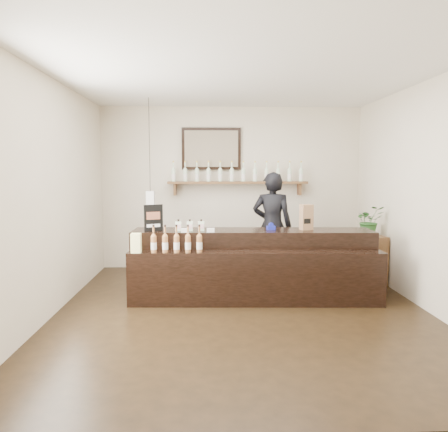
% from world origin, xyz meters
% --- Properties ---
extents(ground, '(5.00, 5.00, 0.00)m').
position_xyz_m(ground, '(0.00, 0.00, 0.00)').
color(ground, black).
rests_on(ground, ground).
extents(room_shell, '(5.00, 5.00, 5.00)m').
position_xyz_m(room_shell, '(0.00, 0.00, 1.70)').
color(room_shell, beige).
rests_on(room_shell, ground).
extents(back_wall_decor, '(2.66, 0.96, 1.69)m').
position_xyz_m(back_wall_decor, '(-0.15, 2.37, 1.76)').
color(back_wall_decor, brown).
rests_on(back_wall_decor, ground).
extents(counter, '(3.26, 0.99, 1.06)m').
position_xyz_m(counter, '(0.18, 0.58, 0.43)').
color(counter, black).
rests_on(counter, ground).
extents(promo_sign, '(0.24, 0.12, 0.35)m').
position_xyz_m(promo_sign, '(-1.14, 0.62, 1.08)').
color(promo_sign, black).
rests_on(promo_sign, counter).
extents(paper_bag, '(0.18, 0.15, 0.35)m').
position_xyz_m(paper_bag, '(0.92, 0.69, 1.08)').
color(paper_bag, '#906645').
rests_on(paper_bag, counter).
extents(tape_dispenser, '(0.12, 0.06, 0.10)m').
position_xyz_m(tape_dispenser, '(0.44, 0.70, 0.94)').
color(tape_dispenser, '#171FA1').
rests_on(tape_dispenser, counter).
extents(side_cabinet, '(0.46, 0.57, 0.74)m').
position_xyz_m(side_cabinet, '(2.00, 1.24, 0.37)').
color(side_cabinet, brown).
rests_on(side_cabinet, ground).
extents(potted_plant, '(0.43, 0.38, 0.44)m').
position_xyz_m(potted_plant, '(2.00, 1.24, 0.96)').
color(potted_plant, '#275A24').
rests_on(potted_plant, side_cabinet).
extents(shopkeeper, '(0.78, 0.61, 1.90)m').
position_xyz_m(shopkeeper, '(0.59, 1.55, 0.95)').
color(shopkeeper, black).
rests_on(shopkeeper, ground).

